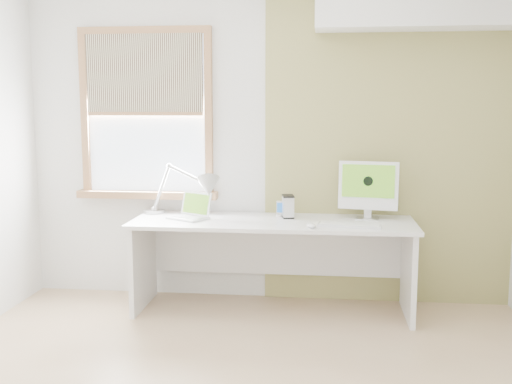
# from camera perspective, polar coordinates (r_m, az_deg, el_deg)

# --- Properties ---
(room) EXTENTS (4.04, 3.54, 2.64)m
(room) POSITION_cam_1_polar(r_m,az_deg,el_deg) (3.30, -2.04, 2.59)
(room) COLOR tan
(room) RESTS_ON ground
(accent_wall) EXTENTS (2.00, 0.02, 2.60)m
(accent_wall) POSITION_cam_1_polar(r_m,az_deg,el_deg) (5.03, 12.34, 4.31)
(accent_wall) COLOR #999B52
(accent_wall) RESTS_ON room
(soffit) EXTENTS (1.60, 0.40, 0.42)m
(soffit) POSITION_cam_1_polar(r_m,az_deg,el_deg) (4.93, 15.36, 16.97)
(soffit) COLOR white
(soffit) RESTS_ON room
(window) EXTENTS (1.20, 0.14, 1.42)m
(window) POSITION_cam_1_polar(r_m,az_deg,el_deg) (5.18, -10.30, 7.19)
(window) COLOR #96653C
(window) RESTS_ON room
(desk) EXTENTS (2.20, 0.70, 0.73)m
(desk) POSITION_cam_1_polar(r_m,az_deg,el_deg) (4.83, 1.63, -4.83)
(desk) COLOR white
(desk) RESTS_ON room
(desk_lamp) EXTENTS (0.71, 0.40, 0.42)m
(desk_lamp) POSITION_cam_1_polar(r_m,az_deg,el_deg) (4.88, -5.50, 0.23)
(desk_lamp) COLOR silver
(desk_lamp) RESTS_ON desk
(laptop) EXTENTS (0.37, 0.35, 0.20)m
(laptop) POSITION_cam_1_polar(r_m,az_deg,el_deg) (4.85, -6.09, -1.87)
(laptop) COLOR silver
(laptop) RESTS_ON desk
(phone_dock) EXTENTS (0.08, 0.08, 0.13)m
(phone_dock) POSITION_cam_1_polar(r_m,az_deg,el_deg) (4.90, 2.25, -1.90)
(phone_dock) COLOR silver
(phone_dock) RESTS_ON desk
(external_drive) EXTENTS (0.11, 0.15, 0.18)m
(external_drive) POSITION_cam_1_polar(r_m,az_deg,el_deg) (4.84, 3.02, -1.37)
(external_drive) COLOR silver
(external_drive) RESTS_ON desk
(imac) EXTENTS (0.47, 0.19, 0.46)m
(imac) POSITION_cam_1_polar(r_m,az_deg,el_deg) (4.84, 10.51, 0.49)
(imac) COLOR silver
(imac) RESTS_ON desk
(keyboard) EXTENTS (0.48, 0.20, 0.02)m
(keyboard) POSITION_cam_1_polar(r_m,az_deg,el_deg) (4.54, 8.76, -3.12)
(keyboard) COLOR white
(keyboard) RESTS_ON desk
(mouse) EXTENTS (0.10, 0.12, 0.03)m
(mouse) POSITION_cam_1_polar(r_m,az_deg,el_deg) (4.47, 5.22, -3.16)
(mouse) COLOR white
(mouse) RESTS_ON desk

